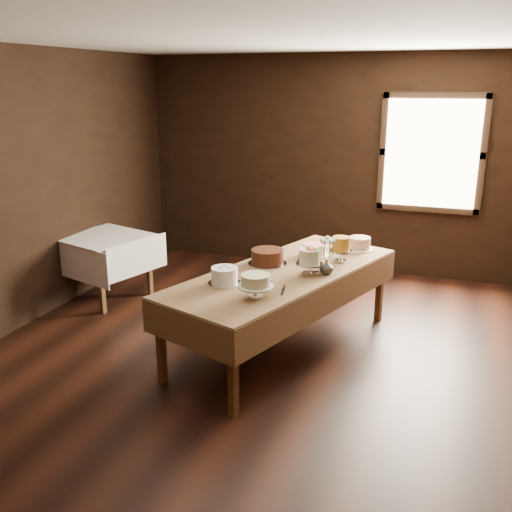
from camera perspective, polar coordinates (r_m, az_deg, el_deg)
The scene contains 20 objects.
floor at distance 5.31m, azimuth -0.74°, elevation -10.46°, with size 5.00×6.00×0.01m, color black.
ceiling at distance 4.72m, azimuth -0.88°, elevation 21.28°, with size 5.00×6.00×0.01m, color beige.
wall_back at distance 7.66m, azimuth 7.14°, elevation 9.04°, with size 5.00×0.02×2.80m, color black.
wall_left at distance 6.14m, azimuth -23.34°, elevation 5.81°, with size 0.02×6.00×2.80m, color black.
window at distance 7.41m, azimuth 17.09°, elevation 9.72°, with size 1.10×0.05×1.30m, color #FFEABF.
display_table at distance 5.28m, azimuth 2.77°, elevation -2.10°, with size 1.76×2.70×0.78m.
side_table at distance 6.82m, azimuth -14.93°, elevation 1.24°, with size 1.10×1.10×0.75m.
cake_speckled at distance 6.00m, azimuth 10.29°, elevation 1.20°, with size 0.28×0.28×0.13m.
cake_lattice at distance 5.74m, azimuth 5.83°, elevation 0.54°, with size 0.31×0.31×0.11m.
cake_caramel at distance 5.56m, azimuth 8.45°, elevation 0.54°, with size 0.23×0.23×0.26m.
cake_chocolate at distance 5.43m, azimuth 1.15°, elevation -0.13°, with size 0.37×0.37×0.14m.
cake_flowers at distance 5.16m, azimuth 5.34°, elevation -0.69°, with size 0.24×0.24×0.25m.
cake_swirl at distance 4.91m, azimuth -3.15°, elevation -2.02°, with size 0.29×0.29×0.15m.
cake_cream at distance 4.59m, azimuth -0.04°, elevation -3.08°, with size 0.29×0.29×0.21m.
cake_server_a at distance 5.00m, azimuth 0.87°, elevation -2.45°, with size 0.24×0.03×0.01m, color silver.
cake_server_b at distance 4.73m, azimuth 2.68°, elevation -3.61°, with size 0.24×0.03×0.01m, color silver.
cake_server_c at distance 5.56m, azimuth 4.32°, elevation -0.46°, with size 0.24×0.03×0.01m, color silver.
cake_server_d at distance 5.29m, azimuth 6.93°, elevation -1.48°, with size 0.24×0.03×0.01m, color silver.
flower_vase at distance 5.19m, azimuth 7.03°, elevation -1.09°, with size 0.13×0.13×0.13m, color #2D2823.
flower_bouquet at distance 5.14m, azimuth 7.10°, elevation 0.89°, with size 0.14×0.14×0.20m, color white, non-canonical shape.
Camera 1 is at (1.65, -4.41, 2.45)m, focal length 40.11 mm.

